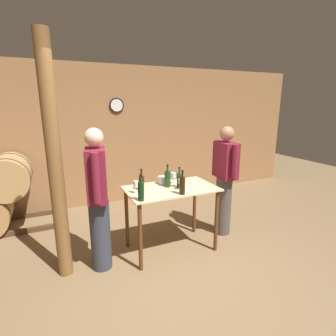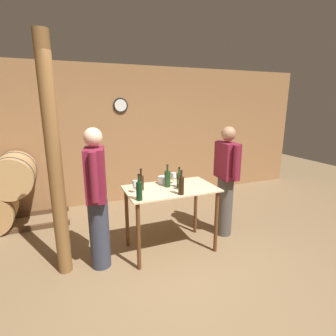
# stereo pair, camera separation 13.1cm
# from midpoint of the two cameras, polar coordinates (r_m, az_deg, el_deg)

# --- Properties ---
(ground_plane) EXTENTS (14.00, 14.00, 0.00)m
(ground_plane) POSITION_cam_midpoint_polar(r_m,az_deg,el_deg) (3.18, 5.89, -24.79)
(ground_plane) COLOR brown
(back_wall) EXTENTS (8.40, 0.08, 2.70)m
(back_wall) POSITION_cam_midpoint_polar(r_m,az_deg,el_deg) (5.35, -8.95, 6.97)
(back_wall) COLOR #996B42
(back_wall) RESTS_ON ground_plane
(tasting_table) EXTENTS (1.20, 0.71, 0.89)m
(tasting_table) POSITION_cam_midpoint_polar(r_m,az_deg,el_deg) (3.54, 1.68, -6.85)
(tasting_table) COLOR beige
(tasting_table) RESTS_ON ground_plane
(wooden_post) EXTENTS (0.16, 0.16, 2.70)m
(wooden_post) POSITION_cam_midpoint_polar(r_m,az_deg,el_deg) (3.11, -22.39, 1.06)
(wooden_post) COLOR brown
(wooden_post) RESTS_ON ground_plane
(wine_bottle_far_left) EXTENTS (0.07, 0.07, 0.31)m
(wine_bottle_far_left) POSITION_cam_midpoint_polar(r_m,az_deg,el_deg) (3.03, -5.05, -4.90)
(wine_bottle_far_left) COLOR black
(wine_bottle_far_left) RESTS_ON tasting_table
(wine_bottle_left) EXTENTS (0.07, 0.07, 0.28)m
(wine_bottle_left) POSITION_cam_midpoint_polar(r_m,az_deg,el_deg) (3.39, -4.76, -3.09)
(wine_bottle_left) COLOR black
(wine_bottle_left) RESTS_ON tasting_table
(wine_bottle_center) EXTENTS (0.08, 0.08, 0.31)m
(wine_bottle_center) POSITION_cam_midpoint_polar(r_m,az_deg,el_deg) (3.50, 0.95, -2.29)
(wine_bottle_center) COLOR #193819
(wine_bottle_center) RESTS_ON tasting_table
(wine_bottle_right) EXTENTS (0.07, 0.07, 0.31)m
(wine_bottle_right) POSITION_cam_midpoint_polar(r_m,az_deg,el_deg) (3.21, 4.06, -3.75)
(wine_bottle_right) COLOR black
(wine_bottle_right) RESTS_ON tasting_table
(wine_bottle_far_right) EXTENTS (0.07, 0.07, 0.28)m
(wine_bottle_far_right) POSITION_cam_midpoint_polar(r_m,az_deg,el_deg) (3.48, 3.51, -2.60)
(wine_bottle_far_right) COLOR #193819
(wine_bottle_far_right) RESTS_ON tasting_table
(wine_glass_near_left) EXTENTS (0.06, 0.06, 0.16)m
(wine_glass_near_left) POSITION_cam_midpoint_polar(r_m,az_deg,el_deg) (3.27, -6.06, -3.45)
(wine_glass_near_left) COLOR silver
(wine_glass_near_left) RESTS_ON tasting_table
(wine_glass_near_center) EXTENTS (0.07, 0.07, 0.14)m
(wine_glass_near_center) POSITION_cam_midpoint_polar(r_m,az_deg,el_deg) (3.39, 3.85, -3.03)
(wine_glass_near_center) COLOR silver
(wine_glass_near_center) RESTS_ON tasting_table
(wine_glass_near_right) EXTENTS (0.07, 0.07, 0.16)m
(wine_glass_near_right) POSITION_cam_midpoint_polar(r_m,az_deg,el_deg) (3.64, 2.26, -1.69)
(wine_glass_near_right) COLOR silver
(wine_glass_near_right) RESTS_ON tasting_table
(ice_bucket) EXTENTS (0.14, 0.14, 0.11)m
(ice_bucket) POSITION_cam_midpoint_polar(r_m,az_deg,el_deg) (3.65, -0.02, -2.63)
(ice_bucket) COLOR silver
(ice_bucket) RESTS_ON tasting_table
(person_host) EXTENTS (0.25, 0.59, 1.67)m
(person_host) POSITION_cam_midpoint_polar(r_m,az_deg,el_deg) (4.01, 13.42, -2.46)
(person_host) COLOR #4C4742
(person_host) RESTS_ON ground_plane
(person_visitor_with_scarf) EXTENTS (0.29, 0.58, 1.73)m
(person_visitor_with_scarf) POSITION_cam_midpoint_polar(r_m,az_deg,el_deg) (3.19, -14.08, -6.09)
(person_visitor_with_scarf) COLOR #333847
(person_visitor_with_scarf) RESTS_ON ground_plane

